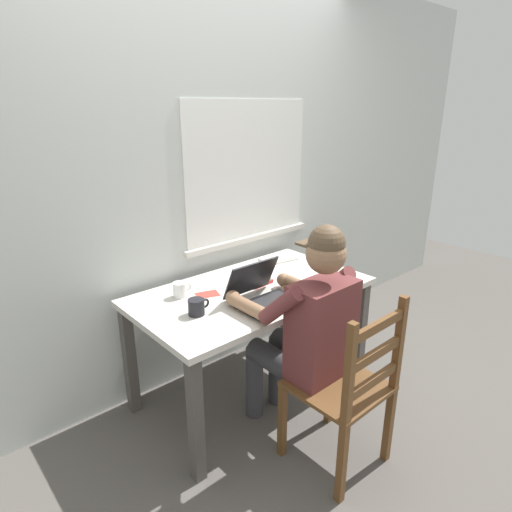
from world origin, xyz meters
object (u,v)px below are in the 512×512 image
object	(u,v)px
computer_mouse	(309,289)
coffee_mug_dark	(197,307)
coffee_mug_white	(180,290)
laptop	(263,293)
landscape_photo_print	(207,294)
book_stack_main	(256,280)
seated_person	(306,326)
wooden_chair	(347,388)
desk	(252,303)

from	to	relation	value
computer_mouse	coffee_mug_dark	distance (m)	0.68
coffee_mug_white	laptop	bearing A→B (deg)	-50.06
coffee_mug_dark	landscape_photo_print	bearing A→B (deg)	42.38
coffee_mug_white	book_stack_main	size ratio (longest dim) A/B	0.70
coffee_mug_dark	book_stack_main	distance (m)	0.52
laptop	computer_mouse	bearing A→B (deg)	-14.13
coffee_mug_dark	laptop	bearing A→B (deg)	-18.15
coffee_mug_white	landscape_photo_print	xyz separation A→B (m)	(0.13, -0.08, -0.04)
computer_mouse	landscape_photo_print	world-z (taller)	computer_mouse
seated_person	landscape_photo_print	world-z (taller)	seated_person
wooden_chair	coffee_mug_white	bearing A→B (deg)	109.90
laptop	book_stack_main	distance (m)	0.27
laptop	coffee_mug_white	world-z (taller)	laptop
desk	coffee_mug_white	xyz separation A→B (m)	(-0.38, 0.18, 0.13)
wooden_chair	coffee_mug_dark	distance (m)	0.85
desk	coffee_mug_dark	distance (m)	0.45
coffee_mug_white	seated_person	bearing A→B (deg)	-62.60
seated_person	coffee_mug_dark	distance (m)	0.57
desk	computer_mouse	distance (m)	0.35
desk	coffee_mug_white	bearing A→B (deg)	154.21
laptop	landscape_photo_print	bearing A→B (deg)	121.02
computer_mouse	book_stack_main	size ratio (longest dim) A/B	0.61
desk	book_stack_main	size ratio (longest dim) A/B	8.48
seated_person	computer_mouse	size ratio (longest dim) A/B	12.30
computer_mouse	coffee_mug_white	bearing A→B (deg)	143.99
seated_person	book_stack_main	world-z (taller)	seated_person
laptop	coffee_mug_dark	distance (m)	0.37
landscape_photo_print	desk	bearing A→B (deg)	-4.82
seated_person	coffee_mug_dark	xyz separation A→B (m)	(-0.39, 0.40, 0.09)
coffee_mug_white	book_stack_main	distance (m)	0.47
coffee_mug_white	book_stack_main	xyz separation A→B (m)	(0.45, -0.13, -0.02)
book_stack_main	coffee_mug_white	bearing A→B (deg)	163.60
desk	landscape_photo_print	distance (m)	0.28
wooden_chair	landscape_photo_print	world-z (taller)	wooden_chair
seated_person	computer_mouse	bearing A→B (deg)	39.18
wooden_chair	coffee_mug_white	world-z (taller)	wooden_chair
wooden_chair	coffee_mug_dark	world-z (taller)	wooden_chair
book_stack_main	landscape_photo_print	distance (m)	0.33
seated_person	laptop	distance (m)	0.31
wooden_chair	laptop	world-z (taller)	laptop
wooden_chair	book_stack_main	distance (m)	0.85
computer_mouse	landscape_photo_print	bearing A→B (deg)	142.50
wooden_chair	coffee_mug_dark	bearing A→B (deg)	119.63
desk	laptop	world-z (taller)	laptop
desk	coffee_mug_dark	bearing A→B (deg)	-171.81
landscape_photo_print	seated_person	bearing A→B (deg)	-51.75
seated_person	wooden_chair	bearing A→B (deg)	-90.00
desk	coffee_mug_dark	size ratio (longest dim) A/B	11.31
seated_person	computer_mouse	distance (m)	0.34
wooden_chair	book_stack_main	xyz separation A→B (m)	(0.12, 0.79, 0.29)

